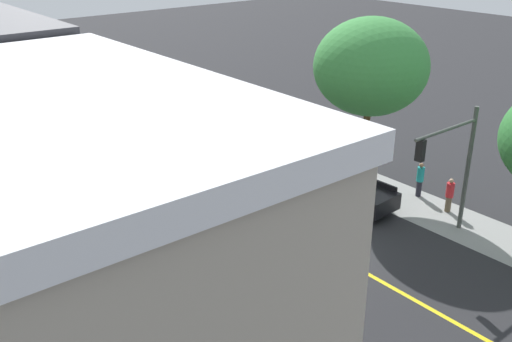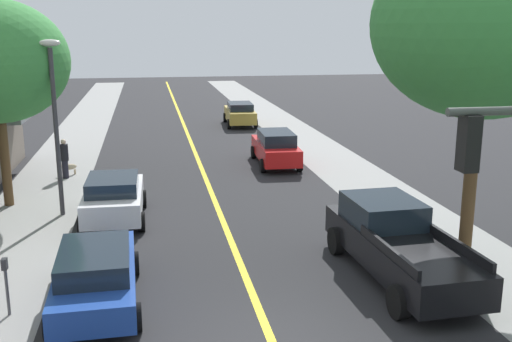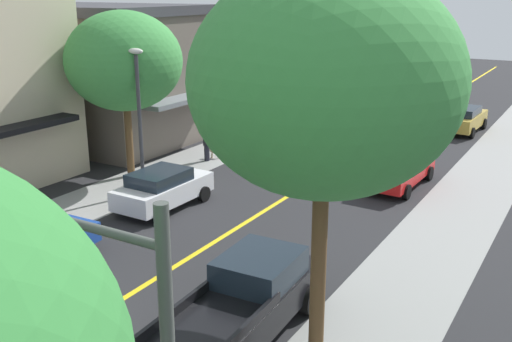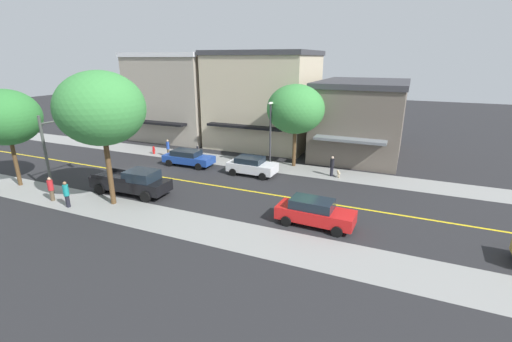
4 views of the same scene
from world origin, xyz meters
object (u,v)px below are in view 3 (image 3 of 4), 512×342
object	(u,v)px
street_tree_left_far	(325,82)
street_lamp	(139,105)
street_tree_right_corner	(124,61)
pedestrian_black_shirt	(207,143)
red_sedan_right_curb	(400,168)
blue_sedan_left_curb	(22,249)
small_dog	(215,151)
black_pickup_truck	(243,304)
traffic_light_mast	(97,318)
white_sedan_left_curb	(163,188)
gold_sedan_right_curb	(464,119)

from	to	relation	value
street_tree_left_far	street_lamp	distance (m)	13.81
street_lamp	street_tree_left_far	bearing A→B (deg)	-32.23
street_tree_right_corner	pedestrian_black_shirt	world-z (taller)	street_tree_right_corner
street_lamp	red_sedan_right_curb	world-z (taller)	street_lamp
red_sedan_right_curb	blue_sedan_left_curb	bearing A→B (deg)	154.39
pedestrian_black_shirt	street_tree_left_far	bearing A→B (deg)	-157.27
street_tree_right_corner	small_dog	bearing A→B (deg)	69.85
street_tree_right_corner	small_dog	world-z (taller)	street_tree_right_corner
street_tree_right_corner	street_lamp	bearing A→B (deg)	-36.57
black_pickup_truck	traffic_light_mast	bearing A→B (deg)	-172.00
street_tree_right_corner	pedestrian_black_shirt	size ratio (longest dim) A/B	4.29
street_tree_left_far	traffic_light_mast	distance (m)	6.35
white_sedan_left_curb	black_pickup_truck	distance (m)	9.83
pedestrian_black_shirt	red_sedan_right_curb	bearing A→B (deg)	-104.96
traffic_light_mast	black_pickup_truck	world-z (taller)	traffic_light_mast
gold_sedan_right_curb	red_sedan_right_curb	bearing A→B (deg)	-178.19
blue_sedan_left_curb	pedestrian_black_shirt	distance (m)	13.22
red_sedan_right_curb	white_sedan_left_curb	xyz separation A→B (m)	(-7.25, -7.40, -0.03)
gold_sedan_right_curb	black_pickup_truck	world-z (taller)	black_pickup_truck
blue_sedan_left_curb	black_pickup_truck	world-z (taller)	black_pickup_truck
gold_sedan_right_curb	street_tree_left_far	bearing A→B (deg)	-172.69
blue_sedan_left_curb	small_dog	distance (m)	13.81
red_sedan_right_curb	pedestrian_black_shirt	distance (m)	9.70
gold_sedan_right_curb	pedestrian_black_shirt	size ratio (longest dim) A/B	2.59
blue_sedan_left_curb	traffic_light_mast	bearing A→B (deg)	-122.73
street_tree_left_far	street_lamp	world-z (taller)	street_tree_left_far
street_tree_left_far	red_sedan_right_curb	world-z (taller)	street_tree_left_far
small_dog	street_lamp	bearing A→B (deg)	71.66
traffic_light_mast	gold_sedan_right_curb	world-z (taller)	traffic_light_mast
gold_sedan_right_curb	small_dog	distance (m)	15.88
small_dog	traffic_light_mast	bearing A→B (deg)	97.32
traffic_light_mast	white_sedan_left_curb	world-z (taller)	traffic_light_mast
blue_sedan_left_curb	black_pickup_truck	size ratio (longest dim) A/B	0.78
traffic_light_mast	blue_sedan_left_curb	distance (m)	10.66
street_tree_right_corner	black_pickup_truck	size ratio (longest dim) A/B	1.22
white_sedan_left_curb	traffic_light_mast	bearing A→B (deg)	-142.97
traffic_light_mast	red_sedan_right_curb	world-z (taller)	traffic_light_mast
red_sedan_right_curb	pedestrian_black_shirt	bearing A→B (deg)	97.86
gold_sedan_right_curb	white_sedan_left_curb	bearing A→B (deg)	161.79
street_tree_left_far	black_pickup_truck	bearing A→B (deg)	179.71
blue_sedan_left_curb	gold_sedan_right_curb	size ratio (longest dim) A/B	1.06
black_pickup_truck	small_dog	distance (m)	16.58
street_tree_right_corner	traffic_light_mast	xyz separation A→B (m)	(12.61, -14.43, -1.50)
red_sedan_right_curb	blue_sedan_left_curb	world-z (taller)	red_sedan_right_curb
white_sedan_left_curb	pedestrian_black_shirt	bearing A→B (deg)	21.52
gold_sedan_right_curb	pedestrian_black_shirt	distance (m)	16.40
traffic_light_mast	black_pickup_truck	size ratio (longest dim) A/B	0.94
gold_sedan_right_curb	black_pickup_truck	bearing A→B (deg)	-177.09
red_sedan_right_curb	gold_sedan_right_curb	bearing A→B (deg)	1.50
street_tree_left_far	blue_sedan_left_curb	world-z (taller)	street_tree_left_far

